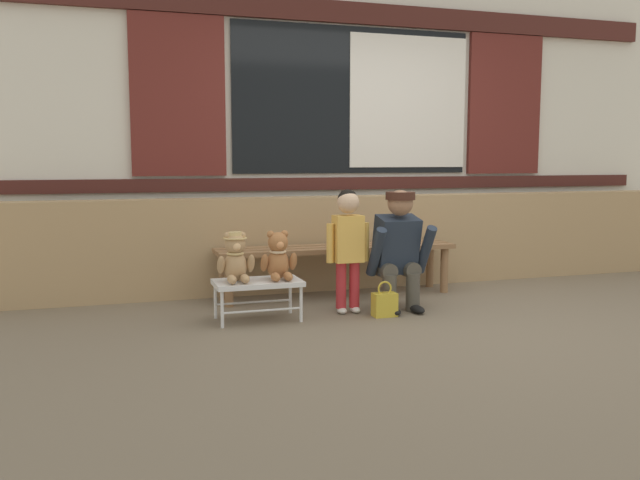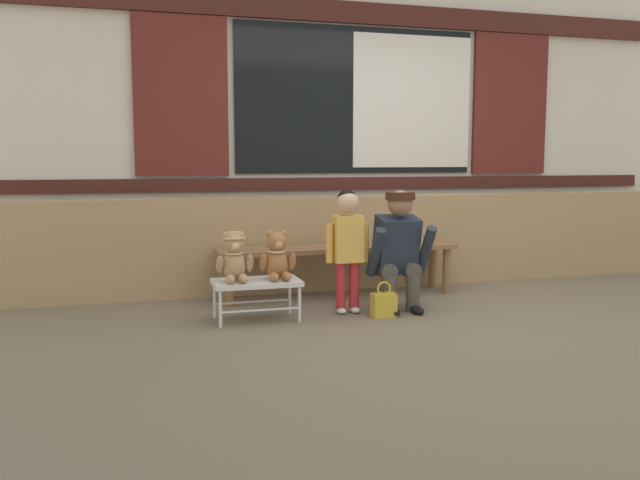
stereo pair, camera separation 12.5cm
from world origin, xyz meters
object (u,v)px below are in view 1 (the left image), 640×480
object	(u,v)px
small_display_bench	(258,285)
child_standing	(348,237)
wooden_bench_long	(337,254)
teddy_bear_with_hat	(236,258)
teddy_bear_plain	(278,257)
adult_crouching	(398,249)
handbag_on_ground	(385,304)

from	to	relation	value
small_display_bench	child_standing	distance (m)	0.79
wooden_bench_long	teddy_bear_with_hat	xyz separation A→B (m)	(-1.01, -0.66, 0.10)
wooden_bench_long	teddy_bear_with_hat	bearing A→B (deg)	-146.78
teddy_bear_plain	small_display_bench	bearing A→B (deg)	-179.49
small_display_bench	adult_crouching	distance (m)	1.16
adult_crouching	handbag_on_ground	bearing A→B (deg)	-135.86
small_display_bench	handbag_on_ground	size ratio (longest dim) A/B	2.35
wooden_bench_long	handbag_on_ground	world-z (taller)	wooden_bench_long
wooden_bench_long	small_display_bench	bearing A→B (deg)	-142.02
teddy_bear_with_hat	handbag_on_ground	distance (m)	1.18
teddy_bear_with_hat	handbag_on_ground	bearing A→B (deg)	-9.09
wooden_bench_long	small_display_bench	distance (m)	1.08
handbag_on_ground	teddy_bear_with_hat	bearing A→B (deg)	170.91
wooden_bench_long	teddy_bear_plain	bearing A→B (deg)	-136.17
teddy_bear_with_hat	teddy_bear_plain	bearing A→B (deg)	-0.13
adult_crouching	wooden_bench_long	bearing A→B (deg)	114.03
small_display_bench	teddy_bear_plain	xyz separation A→B (m)	(0.16, 0.00, 0.20)
child_standing	adult_crouching	world-z (taller)	child_standing
child_standing	handbag_on_ground	xyz separation A→B (m)	(0.22, -0.20, -0.50)
small_display_bench	adult_crouching	bearing A→B (deg)	0.78
teddy_bear_with_hat	handbag_on_ground	size ratio (longest dim) A/B	1.34
child_standing	handbag_on_ground	distance (m)	0.58
adult_crouching	handbag_on_ground	world-z (taller)	adult_crouching
small_display_bench	teddy_bear_with_hat	bearing A→B (deg)	179.23
wooden_bench_long	child_standing	bearing A→B (deg)	-101.61
small_display_bench	child_standing	size ratio (longest dim) A/B	0.67
child_standing	small_display_bench	bearing A→B (deg)	-177.67
small_display_bench	teddy_bear_with_hat	xyz separation A→B (m)	(-0.16, 0.00, 0.21)
wooden_bench_long	teddy_bear_plain	xyz separation A→B (m)	(-0.69, -0.66, 0.09)
small_display_bench	adult_crouching	xyz separation A→B (m)	(1.14, 0.02, 0.21)
small_display_bench	child_standing	bearing A→B (deg)	2.33
teddy_bear_with_hat	handbag_on_ground	world-z (taller)	teddy_bear_with_hat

